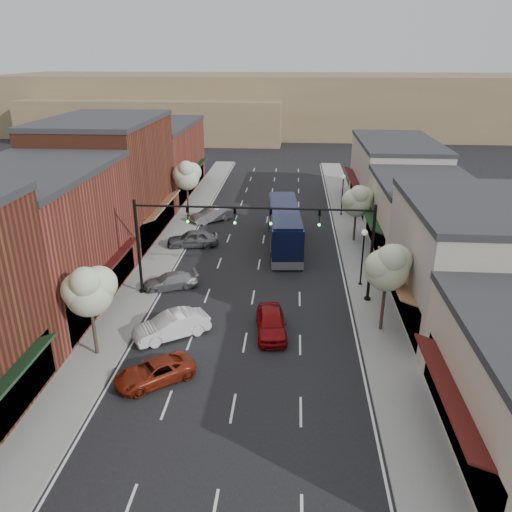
% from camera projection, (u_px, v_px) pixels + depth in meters
% --- Properties ---
extents(ground, '(160.00, 160.00, 0.00)m').
position_uv_depth(ground, '(241.00, 362.00, 28.02)').
color(ground, black).
rests_on(ground, ground).
extents(sidewalk_left, '(2.80, 73.00, 0.15)m').
position_uv_depth(sidewalk_left, '(171.00, 242.00, 45.68)').
color(sidewalk_left, gray).
rests_on(sidewalk_left, ground).
extents(sidewalk_right, '(2.80, 73.00, 0.15)m').
position_uv_depth(sidewalk_right, '(356.00, 247.00, 44.49)').
color(sidewalk_right, gray).
rests_on(sidewalk_right, ground).
extents(curb_left, '(0.25, 73.00, 0.17)m').
position_uv_depth(curb_left, '(186.00, 242.00, 45.58)').
color(curb_left, gray).
rests_on(curb_left, ground).
extents(curb_right, '(0.25, 73.00, 0.17)m').
position_uv_depth(curb_right, '(341.00, 246.00, 44.59)').
color(curb_right, gray).
rests_on(curb_right, ground).
extents(bldg_left_midnear, '(10.14, 14.10, 9.40)m').
position_uv_depth(bldg_left_midnear, '(35.00, 240.00, 32.82)').
color(bldg_left_midnear, brown).
rests_on(bldg_left_midnear, ground).
extents(bldg_left_midfar, '(10.14, 14.10, 10.90)m').
position_uv_depth(bldg_left_midfar, '(108.00, 180.00, 45.47)').
color(bldg_left_midfar, brown).
rests_on(bldg_left_midfar, ground).
extents(bldg_left_far, '(10.14, 18.10, 8.40)m').
position_uv_depth(bldg_left_far, '(156.00, 159.00, 60.72)').
color(bldg_left_far, brown).
rests_on(bldg_left_far, ground).
extents(bldg_right_midnear, '(9.14, 12.10, 7.90)m').
position_uv_depth(bldg_right_midnear, '(469.00, 263.00, 31.12)').
color(bldg_right_midnear, '#ADA394').
rests_on(bldg_right_midnear, ground).
extents(bldg_right_midfar, '(9.14, 12.10, 6.40)m').
position_uv_depth(bldg_right_midfar, '(423.00, 217.00, 42.49)').
color(bldg_right_midfar, '#BAAE94').
rests_on(bldg_right_midfar, ground).
extents(bldg_right_far, '(9.14, 16.10, 7.40)m').
position_uv_depth(bldg_right_far, '(394.00, 174.00, 55.24)').
color(bldg_right_far, '#ADA394').
rests_on(bldg_right_far, ground).
extents(hill_far, '(120.00, 30.00, 12.00)m').
position_uv_depth(hill_far, '(284.00, 104.00, 108.91)').
color(hill_far, '#7A6647').
rests_on(hill_far, ground).
extents(hill_near, '(50.00, 20.00, 8.00)m').
position_uv_depth(hill_near, '(158.00, 118.00, 100.35)').
color(hill_near, '#7A6647').
rests_on(hill_near, ground).
extents(signal_mast_right, '(8.22, 0.46, 7.00)m').
position_uv_depth(signal_mast_right, '(337.00, 238.00, 33.27)').
color(signal_mast_right, black).
rests_on(signal_mast_right, ground).
extents(signal_mast_left, '(8.22, 0.46, 7.00)m').
position_uv_depth(signal_mast_left, '(171.00, 234.00, 34.07)').
color(signal_mast_left, black).
rests_on(signal_mast_left, ground).
extents(tree_right_near, '(2.85, 2.65, 5.95)m').
position_uv_depth(tree_right_near, '(388.00, 266.00, 29.40)').
color(tree_right_near, '#47382B').
rests_on(tree_right_near, ground).
extents(tree_right_far, '(2.85, 2.65, 5.43)m').
position_uv_depth(tree_right_far, '(357.00, 200.00, 44.35)').
color(tree_right_far, '#47382B').
rests_on(tree_right_far, ground).
extents(tree_left_near, '(2.85, 2.65, 5.69)m').
position_uv_depth(tree_left_near, '(89.00, 289.00, 26.96)').
color(tree_left_near, '#47382B').
rests_on(tree_left_near, ground).
extents(tree_left_far, '(2.85, 2.65, 6.13)m').
position_uv_depth(tree_left_far, '(187.00, 175.00, 50.84)').
color(tree_left_far, '#47382B').
rests_on(tree_left_far, ground).
extents(lamp_post_near, '(0.44, 0.44, 4.44)m').
position_uv_depth(lamp_post_near, '(363.00, 248.00, 36.04)').
color(lamp_post_near, black).
rests_on(lamp_post_near, ground).
extents(lamp_post_far, '(0.44, 0.44, 4.44)m').
position_uv_depth(lamp_post_far, '(343.00, 188.00, 52.20)').
color(lamp_post_far, black).
rests_on(lamp_post_far, ground).
extents(coach_bus, '(3.38, 11.80, 3.56)m').
position_uv_depth(coach_bus, '(284.00, 227.00, 44.14)').
color(coach_bus, black).
rests_on(coach_bus, ground).
extents(red_hatchback, '(2.25, 4.58, 1.50)m').
position_uv_depth(red_hatchback, '(271.00, 323.00, 30.57)').
color(red_hatchback, maroon).
rests_on(red_hatchback, ground).
extents(parked_car_a, '(4.55, 4.11, 1.17)m').
position_uv_depth(parked_car_a, '(155.00, 372.00, 26.11)').
color(parked_car_a, maroon).
rests_on(parked_car_a, ground).
extents(parked_car_b, '(4.71, 3.91, 1.52)m').
position_uv_depth(parked_car_b, '(171.00, 326.00, 30.22)').
color(parked_car_b, white).
rests_on(parked_car_b, ground).
extents(parked_car_c, '(4.37, 3.07, 1.17)m').
position_uv_depth(parked_car_c, '(170.00, 281.00, 36.56)').
color(parked_car_c, gray).
rests_on(parked_car_c, ground).
extents(parked_car_d, '(4.79, 2.74, 1.53)m').
position_uv_depth(parked_car_d, '(193.00, 239.00, 44.45)').
color(parked_car_d, '#515459').
rests_on(parked_car_d, ground).
extents(parked_car_e, '(4.32, 3.96, 1.43)m').
position_uv_depth(parked_car_e, '(211.00, 215.00, 51.16)').
color(parked_car_e, gray).
rests_on(parked_car_e, ground).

